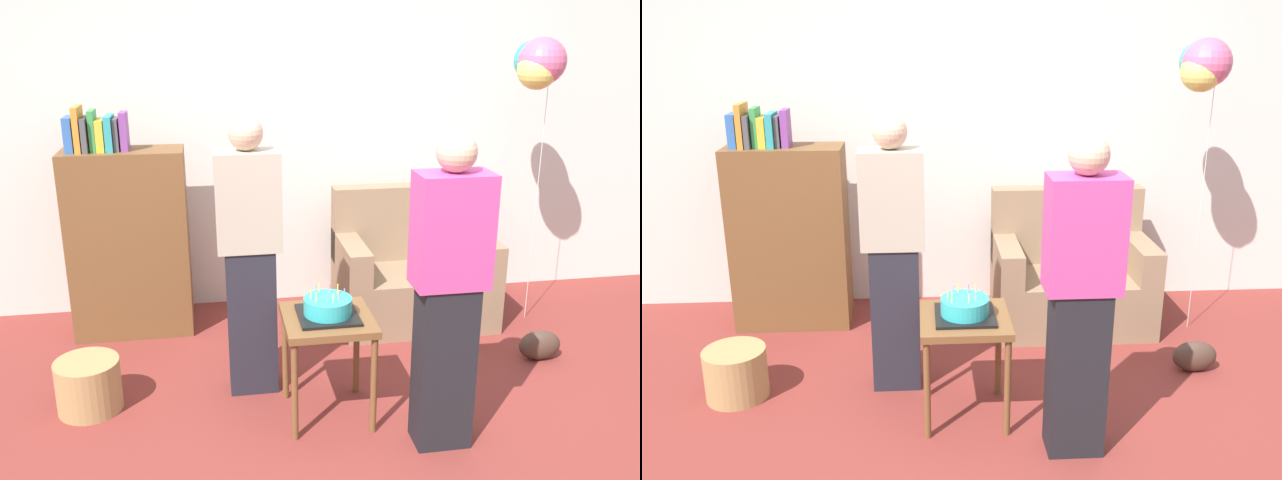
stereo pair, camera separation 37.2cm
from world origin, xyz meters
The scene contains 11 objects.
ground_plane centered at (0.00, 0.00, 0.00)m, with size 8.00×8.00×0.00m, color maroon.
wall_back centered at (0.00, 2.05, 1.35)m, with size 6.00×0.10×2.70m, color silver.
couch centered at (0.65, 1.49, 0.34)m, with size 1.10×0.70×0.96m.
bookshelf centered at (-1.35, 1.60, 0.68)m, with size 0.80×0.36×1.59m.
side_table centered at (-0.19, 0.30, 0.51)m, with size 0.48×0.48×0.60m.
birthday_cake centered at (-0.19, 0.30, 0.65)m, with size 0.32×0.32×0.17m.
person_blowing_candles centered at (-0.57, 0.66, 0.83)m, with size 0.36×0.22×1.63m.
person_holding_cake centered at (0.35, -0.05, 0.83)m, with size 0.36×0.22×1.63m.
wicker_basket centered at (-1.51, 0.57, 0.15)m, with size 0.36×0.36×0.30m, color #A88451.
handbag centered at (1.29, 0.70, 0.10)m, with size 0.28×0.14×0.20m, color #473328.
balloon_bunch centered at (1.40, 1.30, 1.84)m, with size 0.33×0.46×2.01m.
Camera 2 is at (-0.41, -2.99, 2.10)m, focal length 37.70 mm.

